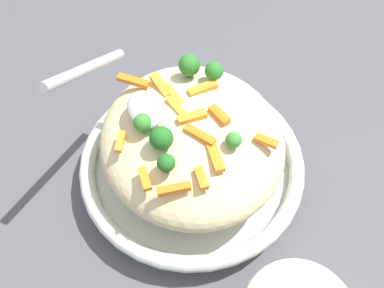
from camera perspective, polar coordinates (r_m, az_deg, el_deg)
The scene contains 25 objects.
ground_plane at distance 0.61m, azimuth -0.00°, elevation -4.05°, with size 2.40×2.40×0.00m, color #4C4C51.
serving_bowl at distance 0.59m, azimuth -0.00°, elevation -2.87°, with size 0.29×0.29×0.04m.
pasta_mound at distance 0.54m, azimuth -0.00°, elevation 0.40°, with size 0.24×0.22×0.09m, color beige.
carrot_piece_0 at distance 0.51m, azimuth -1.75°, elevation 4.43°, with size 0.04×0.01×0.01m, color orange.
carrot_piece_1 at distance 0.53m, azimuth -2.42°, elevation 6.40°, with size 0.04×0.01×0.01m, color orange.
carrot_piece_2 at distance 0.55m, azimuth -7.57°, elevation 8.06°, with size 0.04×0.01×0.01m, color orange.
carrot_piece_3 at distance 0.54m, azimuth -4.03°, elevation 7.48°, with size 0.04×0.01×0.01m, color orange.
carrot_piece_4 at distance 0.47m, azimuth 1.20°, elevation -4.44°, with size 0.03×0.01×0.01m, color orange.
carrot_piece_5 at distance 0.50m, azimuth 9.54°, elevation 0.40°, with size 0.03×0.01×0.01m, color orange.
carrot_piece_6 at distance 0.48m, azimuth 3.01°, elevation -1.69°, with size 0.04×0.01×0.01m, color orange.
carrot_piece_7 at distance 0.46m, azimuth -2.35°, elevation -5.81°, with size 0.04×0.01×0.01m, color orange.
carrot_piece_8 at distance 0.47m, azimuth -6.07°, elevation -4.46°, with size 0.03×0.01×0.01m, color orange.
carrot_piece_9 at distance 0.51m, azimuth 3.52°, elevation 3.74°, with size 0.03×0.01×0.01m, color orange.
carrot_piece_10 at distance 0.52m, azimuth -6.78°, elevation 4.70°, with size 0.04×0.01×0.01m, color orange.
carrot_piece_11 at distance 0.50m, azimuth -9.30°, elevation 0.58°, with size 0.03×0.01×0.01m, color orange.
carrot_piece_12 at distance 0.49m, azimuth 1.17°, elevation 1.15°, with size 0.04×0.01×0.01m, color orange.
carrot_piece_13 at distance 0.54m, azimuth 1.38°, elevation 7.16°, with size 0.04×0.01×0.01m, color orange.
carrot_piece_14 at distance 0.50m, azimuth -0.05°, elevation 3.47°, with size 0.03×0.01×0.01m, color orange.
broccoli_floret_0 at distance 0.49m, azimuth -6.32°, elevation 2.68°, with size 0.02×0.02×0.03m.
broccoli_floret_1 at distance 0.46m, azimuth -3.35°, elevation -2.48°, with size 0.02×0.02×0.02m.
broccoli_floret_2 at distance 0.48m, azimuth -3.96°, elevation 0.71°, with size 0.03×0.03×0.03m.
broccoli_floret_3 at distance 0.54m, azimuth 2.85°, elevation 9.32°, with size 0.02×0.02×0.03m.
broccoli_floret_4 at distance 0.55m, azimuth -0.36°, elevation 10.06°, with size 0.03×0.03×0.03m.
broccoli_floret_5 at distance 0.48m, azimuth 5.36°, elevation 0.48°, with size 0.02×0.02×0.02m.
serving_spoon at distance 0.50m, azimuth -8.66°, elevation 6.24°, with size 0.13×0.12×0.09m.
Camera 1 is at (0.29, -0.10, 0.53)m, focal length 41.48 mm.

